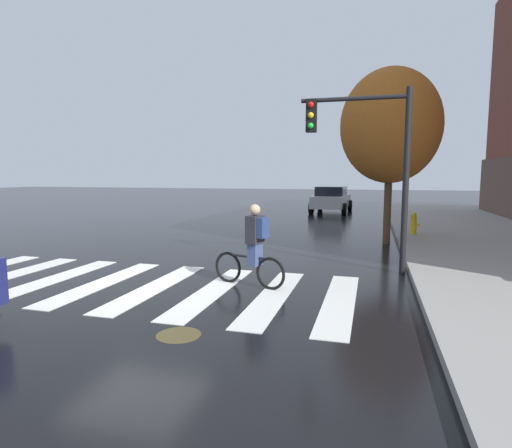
% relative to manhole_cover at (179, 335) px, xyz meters
% --- Properties ---
extents(ground_plane, '(120.00, 120.00, 0.00)m').
position_rel_manhole_cover_xyz_m(ground_plane, '(-2.04, 2.23, -0.00)').
color(ground_plane, black).
extents(crosswalk_stripes, '(9.14, 3.77, 0.01)m').
position_rel_manhole_cover_xyz_m(crosswalk_stripes, '(-2.21, 2.23, 0.00)').
color(crosswalk_stripes, silver).
rests_on(crosswalk_stripes, ground).
extents(manhole_cover, '(0.64, 0.64, 0.01)m').
position_rel_manhole_cover_xyz_m(manhole_cover, '(0.00, 0.00, 0.00)').
color(manhole_cover, '#473D1E').
rests_on(manhole_cover, ground).
extents(sedan_mid, '(2.35, 4.66, 1.58)m').
position_rel_manhole_cover_xyz_m(sedan_mid, '(0.19, 20.62, 0.81)').
color(sedan_mid, '#B7B7BC').
rests_on(sedan_mid, ground).
extents(cyclist, '(1.65, 0.57, 1.69)m').
position_rel_manhole_cover_xyz_m(cyclist, '(0.32, 2.77, 0.84)').
color(cyclist, black).
rests_on(cyclist, ground).
extents(traffic_light_near, '(2.47, 0.28, 4.20)m').
position_rel_manhole_cover_xyz_m(traffic_light_near, '(2.49, 4.82, 2.86)').
color(traffic_light_near, black).
rests_on(traffic_light_near, ground).
extents(fire_hydrant, '(0.33, 0.22, 0.78)m').
position_rel_manhole_cover_xyz_m(fire_hydrant, '(4.06, 10.67, 0.53)').
color(fire_hydrant, gold).
rests_on(fire_hydrant, sidewalk).
extents(street_tree_near, '(3.19, 3.19, 5.67)m').
position_rel_manhole_cover_xyz_m(street_tree_near, '(3.09, 9.16, 3.83)').
color(street_tree_near, '#4C3823').
rests_on(street_tree_near, ground).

